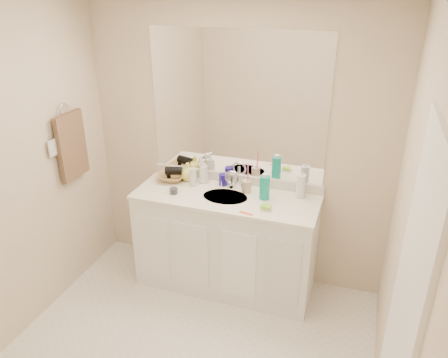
% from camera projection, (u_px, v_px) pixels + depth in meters
% --- Properties ---
extents(ceiling, '(2.60, 2.60, 0.02)m').
position_uv_depth(ceiling, '(157.00, 1.00, 2.06)').
color(ceiling, white).
rests_on(ceiling, wall_back).
extents(wall_back, '(2.60, 0.02, 2.40)m').
position_uv_depth(wall_back, '(236.00, 148.00, 3.68)').
color(wall_back, beige).
rests_on(wall_back, floor).
extents(wall_right, '(0.02, 2.60, 2.40)m').
position_uv_depth(wall_right, '(407.00, 264.00, 2.18)').
color(wall_right, beige).
rests_on(wall_right, floor).
extents(vanity_cabinet, '(1.50, 0.55, 0.85)m').
position_uv_depth(vanity_cabinet, '(226.00, 242.00, 3.76)').
color(vanity_cabinet, white).
rests_on(vanity_cabinet, floor).
extents(countertop, '(1.52, 0.57, 0.03)m').
position_uv_depth(countertop, '(226.00, 197.00, 3.58)').
color(countertop, white).
rests_on(countertop, vanity_cabinet).
extents(backsplash, '(1.52, 0.03, 0.08)m').
position_uv_depth(backsplash, '(236.00, 179.00, 3.78)').
color(backsplash, silver).
rests_on(backsplash, countertop).
extents(sink_basin, '(0.37, 0.37, 0.02)m').
position_uv_depth(sink_basin, '(225.00, 198.00, 3.56)').
color(sink_basin, beige).
rests_on(sink_basin, countertop).
extents(faucet, '(0.02, 0.02, 0.11)m').
position_uv_depth(faucet, '(232.00, 182.00, 3.69)').
color(faucet, silver).
rests_on(faucet, countertop).
extents(mirror, '(1.48, 0.01, 1.20)m').
position_uv_depth(mirror, '(237.00, 106.00, 3.52)').
color(mirror, white).
rests_on(mirror, wall_back).
extents(blue_mug, '(0.08, 0.08, 0.10)m').
position_uv_depth(blue_mug, '(223.00, 179.00, 3.74)').
color(blue_mug, navy).
rests_on(blue_mug, countertop).
extents(tan_cup, '(0.08, 0.08, 0.10)m').
position_uv_depth(tan_cup, '(246.00, 186.00, 3.61)').
color(tan_cup, '#C7A88C').
rests_on(tan_cup, countertop).
extents(toothbrush, '(0.02, 0.04, 0.21)m').
position_uv_depth(toothbrush, '(248.00, 176.00, 3.57)').
color(toothbrush, '#ED3E81').
rests_on(toothbrush, tan_cup).
extents(mouthwash_bottle, '(0.10, 0.10, 0.19)m').
position_uv_depth(mouthwash_bottle, '(265.00, 188.00, 3.48)').
color(mouthwash_bottle, '#0D9C88').
rests_on(mouthwash_bottle, countertop).
extents(clear_pump_bottle, '(0.09, 0.09, 0.20)m').
position_uv_depth(clear_pump_bottle, '(301.00, 186.00, 3.51)').
color(clear_pump_bottle, white).
rests_on(clear_pump_bottle, countertop).
extents(soap_dish, '(0.11, 0.10, 0.01)m').
position_uv_depth(soap_dish, '(266.00, 209.00, 3.35)').
color(soap_dish, silver).
rests_on(soap_dish, countertop).
extents(green_soap, '(0.08, 0.06, 0.03)m').
position_uv_depth(green_soap, '(266.00, 207.00, 3.34)').
color(green_soap, '#8ECF32').
rests_on(green_soap, soap_dish).
extents(orange_comb, '(0.11, 0.04, 0.00)m').
position_uv_depth(orange_comb, '(246.00, 213.00, 3.30)').
color(orange_comb, '#FF591A').
rests_on(orange_comb, countertop).
extents(dark_jar, '(0.07, 0.07, 0.05)m').
position_uv_depth(dark_jar, '(174.00, 191.00, 3.60)').
color(dark_jar, '#36343B').
rests_on(dark_jar, countertop).
extents(extra_white_bottle, '(0.06, 0.06, 0.16)m').
position_uv_depth(extra_white_bottle, '(193.00, 177.00, 3.71)').
color(extra_white_bottle, silver).
rests_on(extra_white_bottle, countertop).
extents(soap_bottle_white, '(0.08, 0.08, 0.21)m').
position_uv_depth(soap_bottle_white, '(204.00, 171.00, 3.76)').
color(soap_bottle_white, white).
rests_on(soap_bottle_white, countertop).
extents(soap_bottle_cream, '(0.09, 0.09, 0.16)m').
position_uv_depth(soap_bottle_cream, '(192.00, 173.00, 3.80)').
color(soap_bottle_cream, '#F1EEC4').
rests_on(soap_bottle_cream, countertop).
extents(soap_bottle_yellow, '(0.13, 0.13, 0.16)m').
position_uv_depth(soap_bottle_yellow, '(188.00, 172.00, 3.81)').
color(soap_bottle_yellow, '#F1E95D').
rests_on(soap_bottle_yellow, countertop).
extents(wicker_basket, '(0.29, 0.29, 0.06)m').
position_uv_depth(wicker_basket, '(172.00, 177.00, 3.84)').
color(wicker_basket, '#A47842').
rests_on(wicker_basket, countertop).
extents(hair_dryer, '(0.16, 0.11, 0.07)m').
position_uv_depth(hair_dryer, '(174.00, 171.00, 3.81)').
color(hair_dryer, black).
rests_on(hair_dryer, wicker_basket).
extents(towel_ring, '(0.01, 0.11, 0.11)m').
position_uv_depth(towel_ring, '(64.00, 110.00, 3.45)').
color(towel_ring, silver).
rests_on(towel_ring, wall_left).
extents(hand_towel, '(0.04, 0.32, 0.55)m').
position_uv_depth(hand_towel, '(72.00, 146.00, 3.57)').
color(hand_towel, '#443124').
rests_on(hand_towel, towel_ring).
extents(switch_plate, '(0.01, 0.08, 0.13)m').
position_uv_depth(switch_plate, '(52.00, 148.00, 3.38)').
color(switch_plate, silver).
rests_on(switch_plate, wall_left).
extents(door, '(0.02, 0.82, 2.00)m').
position_uv_depth(door, '(399.00, 336.00, 2.00)').
color(door, white).
rests_on(door, floor).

